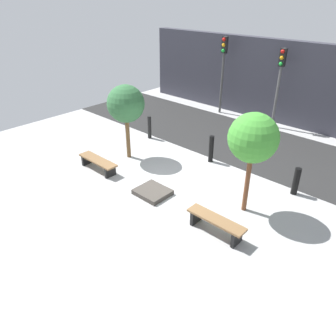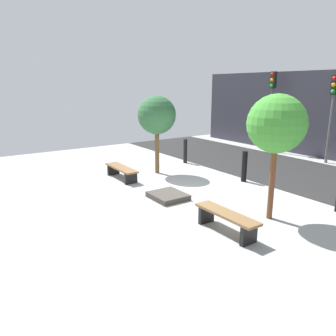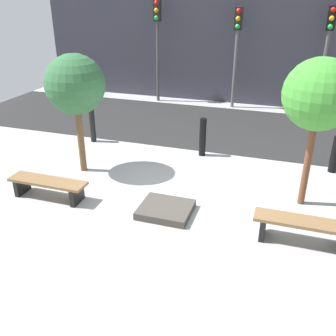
# 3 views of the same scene
# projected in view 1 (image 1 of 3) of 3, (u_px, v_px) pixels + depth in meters

# --- Properties ---
(ground_plane) EXTENTS (18.00, 18.00, 0.00)m
(ground_plane) POSITION_uv_depth(u_px,v_px,m) (166.00, 186.00, 11.04)
(ground_plane) COLOR #9D9D9D
(road_strip) EXTENTS (18.00, 4.45, 0.01)m
(road_strip) POSITION_uv_depth(u_px,v_px,m) (244.00, 142.00, 14.23)
(road_strip) COLOR #252525
(road_strip) RESTS_ON ground
(building_facade) EXTENTS (16.20, 0.50, 3.85)m
(building_facade) POSITION_uv_depth(u_px,v_px,m) (286.00, 83.00, 15.48)
(building_facade) COLOR #33333D
(building_facade) RESTS_ON ground
(bench_left) EXTENTS (1.75, 0.45, 0.43)m
(bench_left) POSITION_uv_depth(u_px,v_px,m) (98.00, 162.00, 11.90)
(bench_left) COLOR black
(bench_left) RESTS_ON ground
(bench_right) EXTENTS (1.70, 0.42, 0.48)m
(bench_right) POSITION_uv_depth(u_px,v_px,m) (216.00, 223.00, 8.77)
(bench_right) COLOR black
(bench_right) RESTS_ON ground
(planter_bed) EXTENTS (1.04, 0.92, 0.15)m
(planter_bed) POSITION_uv_depth(u_px,v_px,m) (153.00, 192.00, 10.58)
(planter_bed) COLOR #403B35
(planter_bed) RESTS_ON ground
(tree_behind_left_bench) EXTENTS (1.39, 1.39, 2.86)m
(tree_behind_left_bench) POSITION_uv_depth(u_px,v_px,m) (126.00, 104.00, 11.97)
(tree_behind_left_bench) COLOR brown
(tree_behind_left_bench) RESTS_ON ground
(tree_behind_right_bench) EXTENTS (1.38, 1.38, 3.04)m
(tree_behind_right_bench) POSITION_uv_depth(u_px,v_px,m) (253.00, 138.00, 8.77)
(tree_behind_right_bench) COLOR brown
(tree_behind_right_bench) RESTS_ON ground
(bollard_far_left) EXTENTS (0.16, 0.16, 1.02)m
(bollard_far_left) POSITION_uv_depth(u_px,v_px,m) (149.00, 127.00, 14.39)
(bollard_far_left) COLOR black
(bollard_far_left) RESTS_ON ground
(bollard_left) EXTENTS (0.18, 0.18, 1.05)m
(bollard_left) POSITION_uv_depth(u_px,v_px,m) (211.00, 149.00, 12.39)
(bollard_left) COLOR black
(bollard_left) RESTS_ON ground
(bollard_center) EXTENTS (0.20, 0.20, 0.93)m
(bollard_center) POSITION_uv_depth(u_px,v_px,m) (296.00, 181.00, 10.43)
(bollard_center) COLOR black
(bollard_center) RESTS_ON ground
(traffic_light_west) EXTENTS (0.28, 0.27, 3.84)m
(traffic_light_west) POSITION_uv_depth(u_px,v_px,m) (223.00, 62.00, 16.41)
(traffic_light_west) COLOR #484848
(traffic_light_west) RESTS_ON ground
(traffic_light_mid_west) EXTENTS (0.28, 0.27, 3.61)m
(traffic_light_mid_west) POSITION_uv_depth(u_px,v_px,m) (280.00, 74.00, 14.66)
(traffic_light_mid_west) COLOR #5B5B5B
(traffic_light_mid_west) RESTS_ON ground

